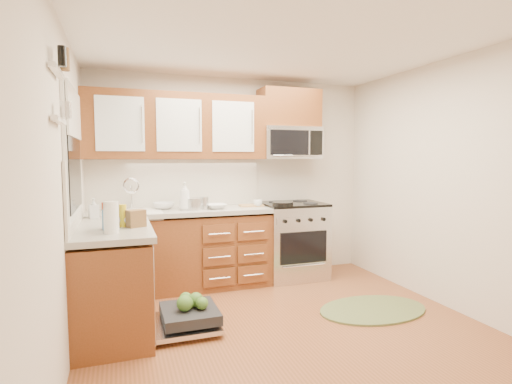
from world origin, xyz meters
name	(u,v)px	position (x,y,z in m)	size (l,w,h in m)	color
floor	(288,330)	(0.00, 0.00, 0.00)	(3.50, 3.50, 0.00)	brown
ceiling	(290,39)	(0.00, 0.00, 2.50)	(3.50, 3.50, 0.00)	white
wall_back	(234,179)	(0.00, 1.75, 1.25)	(3.50, 0.04, 2.50)	beige
wall_front	(449,219)	(0.00, -1.75, 1.25)	(3.50, 0.04, 2.50)	beige
wall_left	(64,195)	(-1.75, 0.00, 1.25)	(0.04, 3.50, 2.50)	beige
wall_right	(450,184)	(1.75, 0.00, 1.25)	(0.04, 3.50, 2.50)	beige
base_cabinet_back	(181,252)	(-0.73, 1.45, 0.42)	(2.05, 0.60, 0.85)	#5B2F14
base_cabinet_left	(113,282)	(-1.45, 0.52, 0.42)	(0.60, 1.25, 0.85)	#5B2F14
countertop_back	(180,212)	(-0.72, 1.44, 0.90)	(2.07, 0.64, 0.05)	#A09A92
countertop_left	(113,229)	(-1.44, 0.53, 0.90)	(0.64, 1.27, 0.05)	#A09A92
backsplash_back	(176,183)	(-0.73, 1.74, 1.21)	(2.05, 0.02, 0.57)	silver
backsplash_left	(74,194)	(-1.74, 0.52, 1.21)	(0.02, 1.25, 0.57)	silver
upper_cabinets	(177,126)	(-0.73, 1.57, 1.88)	(2.05, 0.35, 0.75)	#5B2F14
cabinet_over_mw	(289,108)	(0.68, 1.57, 2.13)	(0.76, 0.35, 0.47)	#5B2F14
range	(293,240)	(0.68, 1.43, 0.47)	(0.76, 0.64, 0.95)	silver
microwave	(289,143)	(0.68, 1.55, 1.70)	(0.76, 0.38, 0.40)	silver
sink	(133,223)	(-1.25, 1.42, 0.80)	(0.62, 0.50, 0.26)	white
dishwasher	(185,319)	(-0.86, 0.30, 0.10)	(0.70, 0.60, 0.20)	silver
window	(72,154)	(-1.74, 0.50, 1.55)	(0.03, 1.05, 1.05)	white
window_blind	(74,113)	(-1.71, 0.50, 1.88)	(0.02, 0.96, 0.40)	white
shelf_upper	(57,71)	(-1.72, -0.35, 2.05)	(0.04, 0.40, 0.03)	white
shelf_lower	(59,120)	(-1.72, -0.35, 1.75)	(0.04, 0.40, 0.03)	white
rug	(373,309)	(0.98, 0.14, 0.01)	(1.12, 0.73, 0.02)	olive
skillet	(283,204)	(0.44, 1.18, 0.97)	(0.24, 0.24, 0.05)	black
stock_pot	(195,204)	(-0.57, 1.38, 0.99)	(0.22, 0.22, 0.13)	silver
cutting_board	(251,205)	(0.14, 1.46, 0.94)	(0.29, 0.18, 0.02)	#B07F50
canister	(205,203)	(-0.46, 1.36, 1.00)	(0.09, 0.09, 0.14)	silver
paper_towel_roll	(111,217)	(-1.44, 0.19, 1.05)	(0.12, 0.12, 0.25)	white
mustard_bottle	(123,216)	(-1.35, 0.45, 1.02)	(0.06, 0.06, 0.19)	gold
red_bottle	(106,216)	(-1.49, 0.37, 1.04)	(0.06, 0.06, 0.22)	#BA310F
wooden_box	(136,218)	(-1.25, 0.41, 1.00)	(0.15, 0.10, 0.15)	brown
blue_carton	(110,220)	(-1.46, 0.34, 1.01)	(0.10, 0.06, 0.17)	#2873BF
bowl_a	(216,206)	(-0.32, 1.36, 0.95)	(0.23, 0.23, 0.06)	#999999
bowl_b	(164,206)	(-0.90, 1.54, 0.96)	(0.24, 0.24, 0.08)	#999999
cup	(258,203)	(0.20, 1.40, 0.97)	(0.11, 0.11, 0.09)	#999999
soap_bottle_a	(185,196)	(-0.68, 1.36, 1.08)	(0.12, 0.12, 0.32)	#999999
soap_bottle_b	(94,208)	(-1.62, 1.05, 1.02)	(0.09, 0.09, 0.20)	#999999
soap_bottle_c	(124,216)	(-1.34, 0.49, 1.02)	(0.14, 0.14, 0.18)	#999999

